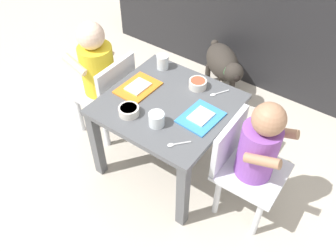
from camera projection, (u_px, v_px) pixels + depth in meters
name	position (u px, v px, depth m)	size (l,w,h in m)	color
ground_plane	(168.00, 163.00, 1.93)	(7.00, 7.00, 0.00)	beige
kitchen_cabinet_back	(267.00, 11.00, 2.23)	(2.18, 0.35, 0.88)	#232326
dining_table	(168.00, 114.00, 1.67)	(0.57, 0.55, 0.43)	#515459
seated_child_left	(99.00, 70.00, 1.82)	(0.28, 0.28, 0.68)	silver
seated_child_right	(255.00, 150.00, 1.45)	(0.28, 0.28, 0.66)	silver
dog	(223.00, 64.00, 2.21)	(0.38, 0.35, 0.32)	#332D28
food_tray_left	(138.00, 87.00, 1.69)	(0.16, 0.21, 0.02)	orange
food_tray_right	(201.00, 117.00, 1.55)	(0.16, 0.20, 0.02)	#388CD8
water_cup_left	(163.00, 63.00, 1.79)	(0.06, 0.06, 0.07)	white
water_cup_right	(156.00, 120.00, 1.50)	(0.07, 0.07, 0.06)	white
cereal_bowl_left_side	(198.00, 84.00, 1.68)	(0.09, 0.09, 0.04)	silver
cereal_bowl_right_side	(129.00, 111.00, 1.55)	(0.09, 0.09, 0.04)	silver
spoon_by_left_tray	(177.00, 144.00, 1.44)	(0.08, 0.08, 0.01)	silver
spoon_by_right_tray	(218.00, 93.00, 1.66)	(0.06, 0.09, 0.01)	silver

